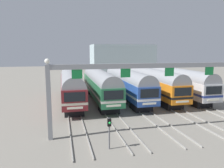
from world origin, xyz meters
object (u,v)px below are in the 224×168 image
commuter_train_green (100,83)px  commuter_train_orange (153,82)px  catenary_gantry (169,76)px  commuter_train_maroon (71,84)px  commuter_train_silver (177,81)px  commuter_train_blue (127,83)px  yard_signal_mast (109,127)px

commuter_train_green → commuter_train_orange: same height
commuter_train_orange → catenary_gantry: bearing=-107.7°
commuter_train_maroon → catenary_gantry: catenary_gantry is taller
commuter_train_green → catenary_gantry: (4.31, -13.49, 2.58)m
commuter_train_silver → commuter_train_orange: bearing=-179.9°
commuter_train_blue → commuter_train_maroon: bearing=180.0°
commuter_train_maroon → commuter_train_silver: bearing=0.0°
commuter_train_maroon → yard_signal_mast: size_ratio=7.16×
commuter_train_silver → catenary_gantry: (-8.61, -13.50, 2.58)m
commuter_train_orange → yard_signal_mast: (-10.77, -16.46, -0.92)m
commuter_train_blue → yard_signal_mast: (-6.46, -16.46, -0.92)m
commuter_train_silver → commuter_train_blue: bearing=-180.0°
commuter_train_green → catenary_gantry: catenary_gantry is taller
commuter_train_silver → catenary_gantry: catenary_gantry is taller
commuter_train_maroon → commuter_train_green: size_ratio=1.00×
commuter_train_green → catenary_gantry: size_ratio=0.80×
commuter_train_maroon → commuter_train_silver: size_ratio=1.00×
catenary_gantry → yard_signal_mast: size_ratio=8.91×
catenary_gantry → commuter_train_silver: bearing=57.5°
commuter_train_blue → commuter_train_silver: bearing=0.0°
commuter_train_green → yard_signal_mast: (-2.15, -16.46, -0.92)m
commuter_train_silver → yard_signal_mast: commuter_train_silver is taller
commuter_train_green → commuter_train_silver: commuter_train_silver is taller
commuter_train_green → commuter_train_silver: (12.92, 0.00, 0.00)m
commuter_train_maroon → commuter_train_green: (4.31, -0.00, -0.00)m
commuter_train_orange → commuter_train_silver: size_ratio=1.00×
commuter_train_silver → catenary_gantry: size_ratio=0.80×
yard_signal_mast → commuter_train_orange: bearing=56.8°
commuter_train_orange → yard_signal_mast: commuter_train_orange is taller
commuter_train_blue → catenary_gantry: catenary_gantry is taller
commuter_train_silver → yard_signal_mast: bearing=-132.5°
commuter_train_maroon → commuter_train_blue: commuter_train_maroon is taller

